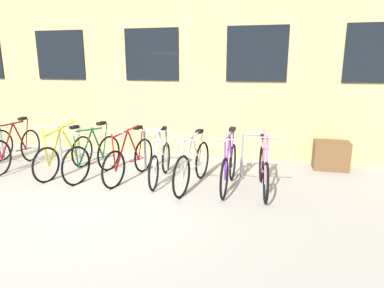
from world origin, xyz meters
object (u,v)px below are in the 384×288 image
bicycle_yellow (65,155)px  bicycle_maroon (16,149)px  bicycle_pink (264,169)px  bicycle_purple (229,167)px  bicycle_white (193,165)px  planter_box (331,155)px  bicycle_red (130,159)px  bicycle_silver (160,161)px  bicycle_green (94,157)px

bicycle_yellow → bicycle_maroon: size_ratio=0.95×
bicycle_maroon → bicycle_pink: 5.19m
bicycle_purple → bicycle_white: size_ratio=0.95×
bicycle_yellow → bicycle_white: size_ratio=0.97×
bicycle_maroon → planter_box: bearing=12.2°
bicycle_purple → planter_box: size_ratio=2.39×
bicycle_red → bicycle_purple: size_ratio=1.03×
bicycle_white → bicycle_red: bearing=174.9°
bicycle_red → planter_box: (3.86, 1.52, -0.08)m
bicycle_silver → bicycle_pink: 1.92m
bicycle_yellow → bicycle_red: bearing=0.6°
bicycle_red → planter_box: bicycle_red is taller
bicycle_silver → planter_box: bicycle_silver is taller
bicycle_maroon → bicycle_pink: size_ratio=1.05×
bicycle_red → bicycle_maroon: same height
bicycle_green → bicycle_red: 0.74m
bicycle_silver → bicycle_white: size_ratio=0.91×
bicycle_red → bicycle_silver: (0.60, 0.05, -0.02)m
bicycle_maroon → planter_box: bicycle_maroon is taller
bicycle_green → bicycle_silver: bicycle_silver is taller
bicycle_green → bicycle_red: bicycle_green is taller
bicycle_silver → bicycle_maroon: bearing=178.9°
bicycle_silver → planter_box: size_ratio=2.30×
bicycle_yellow → planter_box: bearing=16.3°
bicycle_green → bicycle_pink: (3.26, 0.03, -0.02)m
bicycle_red → bicycle_pink: bearing=-0.5°
planter_box → bicycle_pink: bearing=-131.0°
bicycle_red → bicycle_silver: bearing=4.9°
bicycle_silver → bicycle_yellow: size_ratio=0.94×
bicycle_green → bicycle_purple: bicycle_green is taller
bicycle_silver → bicycle_white: bicycle_silver is taller
bicycle_white → planter_box: bicycle_white is taller
bicycle_yellow → bicycle_purple: bearing=-0.4°
bicycle_red → bicycle_green: bearing=-176.2°
bicycle_red → bicycle_silver: bicycle_silver is taller
bicycle_green → bicycle_yellow: bicycle_yellow is taller
bicycle_green → bicycle_purple: 2.65m
bicycle_purple → bicycle_white: bicycle_purple is taller
planter_box → bicycle_white: bearing=-147.7°
bicycle_silver → bicycle_white: bearing=-13.7°
bicycle_purple → bicycle_maroon: bicycle_purple is taller
bicycle_white → planter_box: bearing=32.3°
bicycle_silver → bicycle_purple: bearing=-3.9°
bicycle_purple → bicycle_white: 0.65m
bicycle_yellow → planter_box: bicycle_yellow is taller
bicycle_silver → planter_box: 3.58m
bicycle_maroon → bicycle_white: bearing=-3.3°
bicycle_purple → bicycle_yellow: (-3.30, 0.02, -0.01)m
bicycle_red → bicycle_purple: bicycle_purple is taller
bicycle_purple → bicycle_maroon: (-4.58, 0.16, 0.01)m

